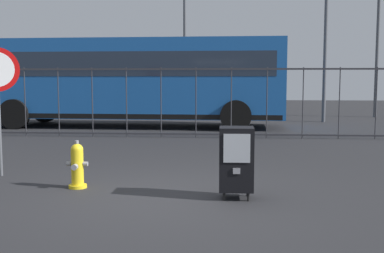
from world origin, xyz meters
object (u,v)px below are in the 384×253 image
(newspaper_box_primary, at_px, (236,159))
(street_light_far_left, at_px, (379,6))
(bus_near, at_px, (131,78))
(street_light_near_right, at_px, (326,8))
(fire_hydrant, at_px, (77,166))
(street_light_near_left, at_px, (185,18))

(newspaper_box_primary, height_order, street_light_far_left, street_light_far_left)
(bus_near, bearing_deg, street_light_near_right, 18.89)
(newspaper_box_primary, bearing_deg, street_light_near_right, 73.44)
(newspaper_box_primary, xyz_separation_m, street_light_near_right, (3.59, 12.08, 3.75))
(fire_hydrant, distance_m, bus_near, 9.54)
(bus_near, height_order, street_light_near_left, street_light_near_left)
(bus_near, bearing_deg, newspaper_box_primary, -68.96)
(fire_hydrant, relative_size, newspaper_box_primary, 0.73)
(fire_hydrant, distance_m, newspaper_box_primary, 2.51)
(street_light_near_left, bearing_deg, street_light_near_right, -28.90)
(newspaper_box_primary, xyz_separation_m, bus_near, (-3.49, 9.87, 1.14))
(fire_hydrant, height_order, newspaper_box_primary, newspaper_box_primary)
(fire_hydrant, bearing_deg, street_light_near_right, 62.48)
(fire_hydrant, distance_m, street_light_near_right, 13.67)
(newspaper_box_primary, bearing_deg, street_light_far_left, 66.67)
(newspaper_box_primary, distance_m, street_light_near_right, 13.15)
(bus_near, distance_m, street_light_far_left, 11.25)
(street_light_far_left, bearing_deg, bus_near, -154.42)
(fire_hydrant, height_order, street_light_near_right, street_light_near_right)
(street_light_far_left, bearing_deg, newspaper_box_primary, -113.33)
(bus_near, bearing_deg, fire_hydrant, -82.13)
(newspaper_box_primary, relative_size, street_light_near_left, 0.13)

